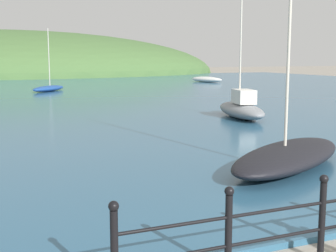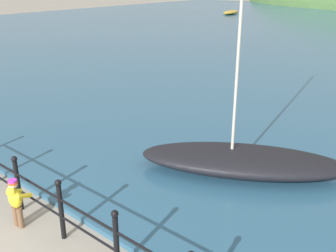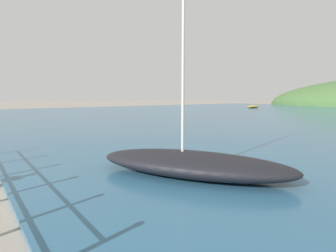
% 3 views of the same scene
% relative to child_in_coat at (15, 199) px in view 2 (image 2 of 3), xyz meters
% --- Properties ---
extents(iron_railing, '(7.38, 0.12, 1.21)m').
position_rel_child_in_coat_xyz_m(iron_railing, '(0.23, 0.34, 0.04)').
color(iron_railing, black).
rests_on(iron_railing, ground).
extents(child_in_coat, '(0.42, 0.40, 1.00)m').
position_rel_child_in_coat_xyz_m(child_in_coat, '(0.00, 0.00, 0.00)').
color(child_in_coat, brown).
rests_on(child_in_coat, ground).
extents(boat_red_dinghy, '(5.00, 3.80, 5.90)m').
position_rel_child_in_coat_xyz_m(boat_red_dinghy, '(2.18, 4.55, -0.19)').
color(boat_red_dinghy, black).
rests_on(boat_red_dinghy, water).
extents(boat_nearest_quay, '(1.96, 3.92, 0.42)m').
position_rel_child_in_coat_xyz_m(boat_nearest_quay, '(-19.43, 38.74, -0.29)').
color(boat_nearest_quay, gold).
rests_on(boat_nearest_quay, water).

